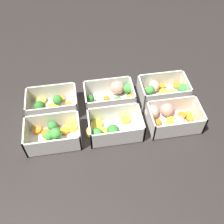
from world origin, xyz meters
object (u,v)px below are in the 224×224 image
Objects in this scene: container_near_center at (111,128)px; container_far_left at (53,105)px; container_far_right at (163,91)px; container_near_left at (54,135)px; container_near_right at (170,117)px; container_far_center at (113,95)px.

container_far_left is (-0.18, 0.13, -0.00)m from container_near_center.
container_far_left is 0.38m from container_far_right.
container_far_right is (0.20, 0.13, 0.00)m from container_near_center.
container_near_right is (0.37, 0.01, -0.00)m from container_near_left.
container_near_left is 0.96× the size of container_far_center.
container_far_right is at bearing 0.27° from container_far_left.
container_near_center is 0.22m from container_far_left.
container_far_right is (0.01, 0.11, 0.00)m from container_near_right.
container_near_left and container_far_center have the same top height.
container_near_left is 0.96× the size of container_far_left.
container_far_left is (-0.00, 0.12, 0.00)m from container_near_left.
container_far_left is at bearing -177.06° from container_far_center.
container_near_center is 0.20m from container_near_right.
container_far_left is 1.00× the size of container_far_center.
container_near_left is at bearing -161.85° from container_far_right.
container_near_center is 1.05× the size of container_far_center.
container_far_center is (-0.17, 0.12, 0.00)m from container_near_right.
container_far_left is at bearing 91.17° from container_near_left.
container_far_right is at bearing 32.03° from container_near_center.
container_far_left is (-0.37, 0.11, 0.00)m from container_near_right.
container_near_right is 0.39m from container_far_left.
container_near_right is 1.09× the size of container_far_center.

